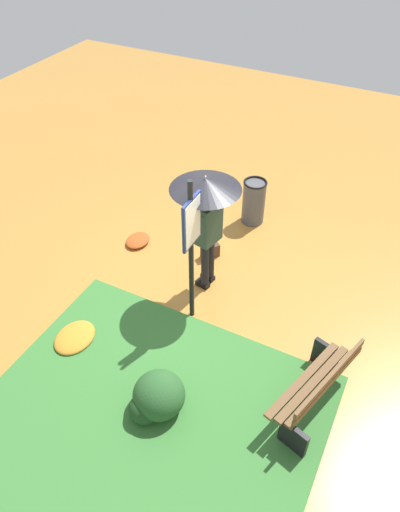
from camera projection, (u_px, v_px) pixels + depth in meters
The scene contains 10 objects.
ground_plane at pixel (201, 290), 7.47m from camera, with size 18.00×18.00×0.00m, color #B27A33.
grass_verge at pixel (113, 473), 5.31m from camera, with size 4.80×4.00×0.05m.
person_with_umbrella at pixel (207, 205), 6.51m from camera, with size 0.96×0.96×2.04m.
info_sign_post at pixel (191, 238), 6.14m from camera, with size 0.44×0.07×2.30m.
handbag at pixel (210, 251), 7.98m from camera, with size 0.32×0.29×0.37m.
park_bench at pixel (316, 387), 5.69m from camera, with size 1.44×0.76×0.75m.
trash_bin at pixel (254, 202), 8.54m from camera, with size 0.42×0.42×0.83m.
shrub_cluster at pixel (156, 398), 5.74m from camera, with size 0.69×0.63×0.57m.
leaf_pile_near_person at pixel (138, 240), 8.30m from camera, with size 0.47×0.37×0.10m.
leaf_pile_by_bench at pixel (75, 337), 6.68m from camera, with size 0.64×0.51×0.14m.
Camera 1 is at (4.69, 2.39, 5.32)m, focal length 33.87 mm.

